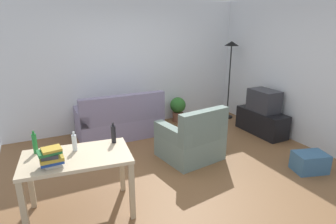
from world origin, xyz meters
TOP-DOWN VIEW (x-y plane):
  - ground_plane at (0.00, 0.00)m, footprint 5.20×4.40m
  - wall_rear at (0.00, 2.20)m, footprint 5.20×0.10m
  - wall_right at (2.60, 0.00)m, footprint 0.10×4.40m
  - couch at (-0.43, 1.59)m, footprint 1.64×0.84m
  - tv_stand at (2.25, 0.47)m, footprint 0.44×1.10m
  - tv at (2.25, 0.47)m, footprint 0.41×0.60m
  - torchiere_lamp at (2.25, 1.62)m, footprint 0.32×0.32m
  - desk at (-1.57, -0.54)m, footprint 1.27×0.83m
  - potted_plant at (1.04, 1.90)m, footprint 0.36×0.36m
  - armchair at (0.36, 0.11)m, footprint 1.02×0.97m
  - storage_box at (1.77, -1.07)m, footprint 0.56×0.46m
  - bottle_green at (-1.98, -0.27)m, footprint 0.05×0.05m
  - bottle_clear at (-1.56, -0.40)m, footprint 0.06×0.06m
  - bottle_dark at (-1.09, -0.38)m, footprint 0.06×0.06m
  - book_stack at (-1.84, -0.69)m, footprint 0.26×0.20m

SIDE VIEW (x-z plane):
  - ground_plane at x=0.00m, z-range -0.02..0.00m
  - storage_box at x=1.77m, z-range 0.00..0.30m
  - tv_stand at x=2.25m, z-range 0.00..0.48m
  - couch at x=-0.43m, z-range -0.15..0.77m
  - armchair at x=0.36m, z-range -0.14..0.78m
  - potted_plant at x=1.04m, z-range 0.05..0.62m
  - desk at x=-1.57m, z-range 0.27..1.03m
  - tv at x=2.25m, z-range 0.48..0.92m
  - bottle_clear at x=-1.56m, z-range 0.74..0.98m
  - book_stack at x=-1.84m, z-range 0.76..0.97m
  - bottle_dark at x=-1.09m, z-range 0.74..1.01m
  - bottle_green at x=-1.98m, z-range 0.74..1.02m
  - wall_rear at x=0.00m, z-range 0.00..2.70m
  - wall_right at x=2.60m, z-range 0.00..2.70m
  - torchiere_lamp at x=2.25m, z-range 0.51..2.32m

